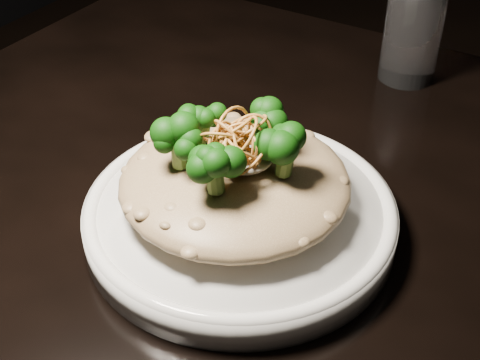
# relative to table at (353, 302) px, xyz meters

# --- Properties ---
(table) EXTENTS (1.10, 0.80, 0.75)m
(table) POSITION_rel_table_xyz_m (0.00, 0.00, 0.00)
(table) COLOR black
(table) RESTS_ON ground
(plate) EXTENTS (0.27, 0.27, 0.03)m
(plate) POSITION_rel_table_xyz_m (-0.10, -0.05, 0.10)
(plate) COLOR white
(plate) RESTS_ON table
(risotto) EXTENTS (0.20, 0.20, 0.04)m
(risotto) POSITION_rel_table_xyz_m (-0.10, -0.05, 0.13)
(risotto) COLOR brown
(risotto) RESTS_ON plate
(broccoli) EXTENTS (0.14, 0.14, 0.05)m
(broccoli) POSITION_rel_table_xyz_m (-0.10, -0.05, 0.18)
(broccoli) COLOR black
(broccoli) RESTS_ON risotto
(cheese) EXTENTS (0.05, 0.05, 0.01)m
(cheese) POSITION_rel_table_xyz_m (-0.10, -0.04, 0.16)
(cheese) COLOR white
(cheese) RESTS_ON risotto
(shallots) EXTENTS (0.06, 0.06, 0.04)m
(shallots) POSITION_rel_table_xyz_m (-0.10, -0.05, 0.19)
(shallots) COLOR #92581E
(shallots) RESTS_ON cheese
(drinking_glass) EXTENTS (0.07, 0.07, 0.12)m
(drinking_glass) POSITION_rel_table_xyz_m (-0.07, 0.30, 0.14)
(drinking_glass) COLOR white
(drinking_glass) RESTS_ON table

